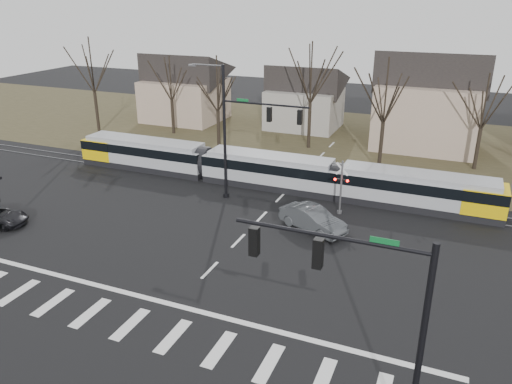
% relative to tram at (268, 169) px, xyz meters
% --- Properties ---
extents(ground, '(140.00, 140.00, 0.00)m').
position_rel_tram_xyz_m(ground, '(1.84, -16.00, -1.48)').
color(ground, black).
extents(grass_verge, '(140.00, 28.00, 0.01)m').
position_rel_tram_xyz_m(grass_verge, '(1.84, 16.00, -1.48)').
color(grass_verge, '#38331E').
rests_on(grass_verge, ground).
extents(crosswalk, '(27.00, 2.60, 0.01)m').
position_rel_tram_xyz_m(crosswalk, '(1.84, -20.00, -1.48)').
color(crosswalk, silver).
rests_on(crosswalk, ground).
extents(stop_line, '(28.00, 0.35, 0.01)m').
position_rel_tram_xyz_m(stop_line, '(1.84, -17.80, -1.48)').
color(stop_line, silver).
rests_on(stop_line, ground).
extents(lane_dashes, '(0.18, 30.00, 0.01)m').
position_rel_tram_xyz_m(lane_dashes, '(1.84, -0.00, -1.48)').
color(lane_dashes, silver).
rests_on(lane_dashes, ground).
extents(rail_pair, '(90.00, 1.52, 0.06)m').
position_rel_tram_xyz_m(rail_pair, '(1.84, -0.20, -1.45)').
color(rail_pair, '#59595E').
rests_on(rail_pair, ground).
extents(tram, '(35.94, 2.67, 2.72)m').
position_rel_tram_xyz_m(tram, '(0.00, 0.00, 0.00)').
color(tram, gray).
rests_on(tram, ground).
extents(sedan, '(5.32, 6.12, 1.60)m').
position_rel_tram_xyz_m(sedan, '(5.80, -6.59, -0.68)').
color(sedan, '#424548').
rests_on(sedan, ground).
extents(signal_pole_near_right, '(6.72, 0.44, 8.00)m').
position_rel_tram_xyz_m(signal_pole_near_right, '(11.96, -22.00, 3.68)').
color(signal_pole_near_right, black).
rests_on(signal_pole_near_right, ground).
extents(signal_pole_far, '(9.28, 0.44, 10.20)m').
position_rel_tram_xyz_m(signal_pole_far, '(-0.57, -3.50, 4.22)').
color(signal_pole_far, black).
rests_on(signal_pole_far, ground).
extents(rail_crossing_signal, '(1.08, 0.36, 4.00)m').
position_rel_tram_xyz_m(rail_crossing_signal, '(6.84, -3.21, 0.40)').
color(rail_crossing_signal, '#59595B').
rests_on(rail_crossing_signal, ground).
extents(tree_row, '(59.20, 7.20, 10.00)m').
position_rel_tram_xyz_m(tree_row, '(3.84, 10.00, 3.52)').
color(tree_row, black).
rests_on(tree_row, ground).
extents(house_a, '(9.72, 8.64, 8.60)m').
position_rel_tram_xyz_m(house_a, '(-18.16, 18.00, 2.98)').
color(house_a, gray).
rests_on(house_a, ground).
extents(house_b, '(8.64, 7.56, 7.65)m').
position_rel_tram_xyz_m(house_b, '(-3.16, 20.00, 2.49)').
color(house_b, gray).
rests_on(house_b, ground).
extents(house_c, '(10.80, 8.64, 10.10)m').
position_rel_tram_xyz_m(house_c, '(10.84, 17.00, 3.75)').
color(house_c, gray).
rests_on(house_c, ground).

